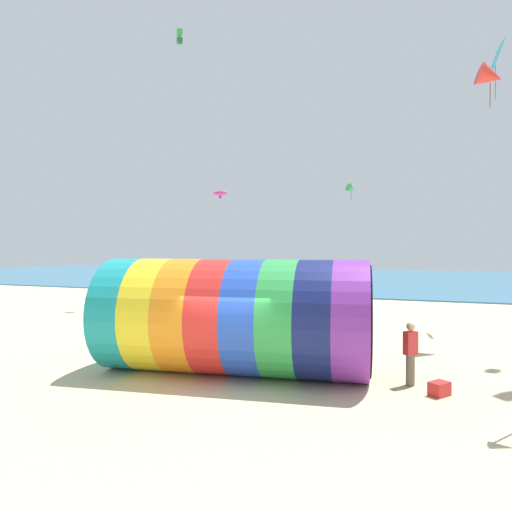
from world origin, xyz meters
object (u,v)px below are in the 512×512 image
at_px(kite_magenta_parafoil, 220,193).
at_px(kite_green_box, 180,36).
at_px(kite_handler, 410,353).
at_px(kite_green_delta, 351,189).
at_px(cooler_box, 439,389).
at_px(kite_cyan_diamond, 496,60).
at_px(kite_red_delta, 490,76).
at_px(giant_inflatable_tube, 235,316).

bearing_deg(kite_magenta_parafoil, kite_green_box, 159.92).
distance_m(kite_handler, kite_green_delta, 16.98).
distance_m(kite_green_box, cooler_box, 27.46).
xyz_separation_m(kite_green_box, kite_cyan_diamond, (18.46, -1.98, -4.78)).
relative_size(kite_green_delta, kite_magenta_parafoil, 1.10).
bearing_deg(kite_cyan_diamond, kite_red_delta, -100.38).
height_order(giant_inflatable_tube, kite_cyan_diamond, kite_cyan_diamond).
distance_m(kite_handler, cooler_box, 1.22).
height_order(kite_handler, kite_green_delta, kite_green_delta).
relative_size(kite_magenta_parafoil, cooler_box, 1.80).
relative_size(kite_red_delta, kite_cyan_diamond, 0.67).
xyz_separation_m(kite_handler, kite_green_box, (-14.78, 13.72, 16.81)).
bearing_deg(giant_inflatable_tube, kite_red_delta, 45.00).
xyz_separation_m(kite_handler, kite_magenta_parafoil, (-11.30, 12.44, 6.20)).
relative_size(giant_inflatable_tube, kite_green_box, 8.66).
relative_size(kite_handler, kite_green_delta, 1.72).
xyz_separation_m(giant_inflatable_tube, kite_magenta_parafoil, (-6.25, 12.96, 5.38)).
bearing_deg(kite_handler, cooler_box, -42.00).
height_order(giant_inflatable_tube, kite_handler, giant_inflatable_tube).
height_order(kite_green_delta, kite_green_box, kite_green_box).
bearing_deg(kite_green_delta, kite_green_box, -172.08).
height_order(kite_green_box, cooler_box, kite_green_box).
bearing_deg(kite_handler, kite_green_box, 137.14).
height_order(kite_handler, kite_magenta_parafoil, kite_magenta_parafoil).
relative_size(giant_inflatable_tube, cooler_box, 16.09).
distance_m(kite_green_box, kite_magenta_parafoil, 11.23).
relative_size(kite_handler, kite_red_delta, 0.97).
distance_m(kite_handler, kite_magenta_parafoil, 17.92).
distance_m(kite_green_delta, kite_green_box, 15.22).
bearing_deg(kite_magenta_parafoil, giant_inflatable_tube, -64.25).
bearing_deg(cooler_box, kite_red_delta, 75.00).
xyz_separation_m(kite_red_delta, kite_green_box, (-17.67, 6.29, 6.98)).
bearing_deg(kite_red_delta, kite_green_box, 160.40).
height_order(kite_red_delta, cooler_box, kite_red_delta).
relative_size(giant_inflatable_tube, kite_green_delta, 8.15).
height_order(giant_inflatable_tube, kite_green_box, kite_green_box).
bearing_deg(giant_inflatable_tube, cooler_box, -1.38).
distance_m(giant_inflatable_tube, kite_red_delta, 14.38).
height_order(kite_green_delta, kite_cyan_diamond, kite_cyan_diamond).
distance_m(giant_inflatable_tube, kite_green_box, 23.50).
bearing_deg(kite_green_delta, kite_red_delta, -49.82).
bearing_deg(kite_red_delta, kite_green_delta, 130.18).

